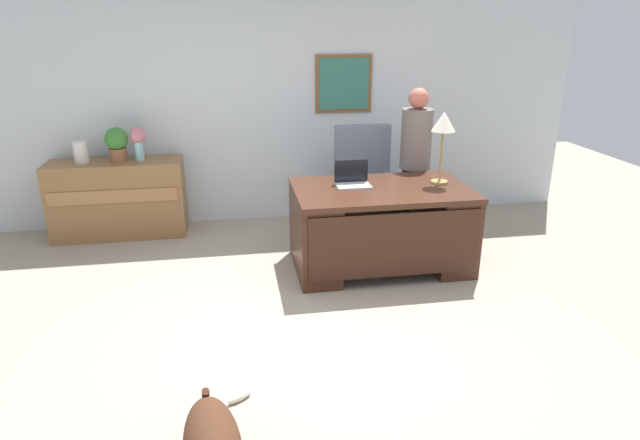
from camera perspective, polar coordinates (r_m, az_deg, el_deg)
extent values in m
plane|color=#9E937F|center=(4.35, -0.35, -10.74)|extent=(12.00, 12.00, 0.00)
cube|color=silver|center=(6.38, -4.25, 12.07)|extent=(7.00, 0.12, 2.70)
cube|color=brown|center=(6.39, 2.48, 14.02)|extent=(0.65, 0.03, 0.65)
cube|color=#33715F|center=(6.37, 2.51, 14.01)|extent=(0.57, 0.01, 0.57)
cube|color=#422316|center=(5.08, 6.47, 3.10)|extent=(1.62, 1.00, 0.05)
cube|color=#422316|center=(5.08, -0.57, -1.46)|extent=(0.36, 0.94, 0.73)
cube|color=#422316|center=(5.41, 12.76, -0.60)|extent=(0.36, 0.94, 0.73)
cube|color=#381E13|center=(4.78, 7.83, -2.59)|extent=(1.52, 0.04, 0.59)
cube|color=olive|center=(6.33, -20.31, 2.11)|extent=(1.40, 0.48, 0.83)
cube|color=#A16F40|center=(6.07, -20.80, 2.29)|extent=(1.30, 0.02, 0.14)
cube|color=slate|center=(5.92, 4.87, 1.67)|extent=(0.60, 0.58, 0.18)
cylinder|color=black|center=(5.99, 4.81, -0.42)|extent=(0.10, 0.10, 0.28)
cylinder|color=black|center=(6.03, 4.77, -1.45)|extent=(0.52, 0.52, 0.05)
cube|color=slate|center=(6.02, 4.43, 6.46)|extent=(0.60, 0.12, 0.72)
cube|color=slate|center=(5.80, 2.43, 3.41)|extent=(0.08, 0.50, 0.22)
cube|color=slate|center=(5.93, 7.37, 3.63)|extent=(0.08, 0.50, 0.22)
cylinder|color=#262323|center=(6.00, 9.63, 1.85)|extent=(0.26, 0.26, 0.77)
cylinder|color=slate|center=(5.83, 10.02, 8.34)|extent=(0.32, 0.32, 0.62)
sphere|color=#CA6955|center=(5.76, 10.27, 12.39)|extent=(0.21, 0.21, 0.21)
cylinder|color=#472819|center=(3.38, -11.83, -17.82)|extent=(0.06, 0.15, 0.21)
cube|color=#B2B5BA|center=(5.09, 3.50, 3.60)|extent=(0.32, 0.22, 0.01)
cube|color=black|center=(5.16, 3.27, 5.12)|extent=(0.32, 0.01, 0.21)
cylinder|color=#9E8447|center=(5.30, 12.33, 3.90)|extent=(0.16, 0.16, 0.02)
cylinder|color=#9E8447|center=(5.24, 12.53, 6.50)|extent=(0.02, 0.02, 0.47)
cone|color=silver|center=(5.18, 12.81, 10.01)|extent=(0.22, 0.22, 0.18)
cylinder|color=#8DCAD4|center=(6.15, -18.35, 6.83)|extent=(0.10, 0.10, 0.20)
sphere|color=#CE7481|center=(6.12, -18.52, 8.37)|extent=(0.17, 0.17, 0.17)
cylinder|color=silver|center=(6.27, -23.69, 6.51)|extent=(0.15, 0.15, 0.22)
cylinder|color=brown|center=(6.20, -20.31, 6.41)|extent=(0.18, 0.18, 0.14)
sphere|color=#387E33|center=(6.16, -20.50, 7.94)|extent=(0.24, 0.24, 0.24)
ellipsoid|color=beige|center=(3.61, -8.40, -17.81)|extent=(0.17, 0.13, 0.05)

